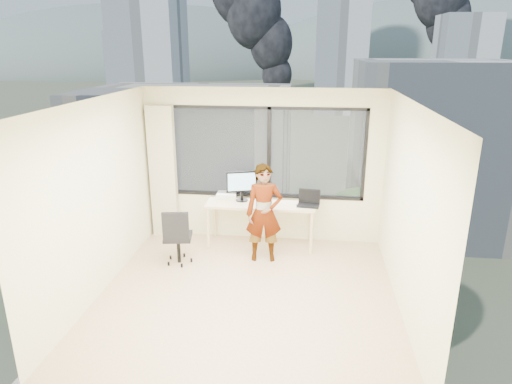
# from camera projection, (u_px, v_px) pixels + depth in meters

# --- Properties ---
(floor) EXTENTS (4.00, 4.00, 0.01)m
(floor) POSITION_uv_depth(u_px,v_px,m) (247.00, 295.00, 6.14)
(floor) COLOR tan
(floor) RESTS_ON ground
(ceiling) EXTENTS (4.00, 4.00, 0.01)m
(ceiling) POSITION_uv_depth(u_px,v_px,m) (246.00, 102.00, 5.34)
(ceiling) COLOR white
(ceiling) RESTS_ON ground
(wall_front) EXTENTS (4.00, 0.01, 2.60)m
(wall_front) POSITION_uv_depth(u_px,v_px,m) (214.00, 283.00, 3.85)
(wall_front) COLOR beige
(wall_front) RESTS_ON ground
(wall_left) EXTENTS (0.01, 4.00, 2.60)m
(wall_left) POSITION_uv_depth(u_px,v_px,m) (97.00, 199.00, 5.97)
(wall_left) COLOR beige
(wall_left) RESTS_ON ground
(wall_right) EXTENTS (0.01, 4.00, 2.60)m
(wall_right) POSITION_uv_depth(u_px,v_px,m) (408.00, 211.00, 5.51)
(wall_right) COLOR beige
(wall_right) RESTS_ON ground
(window_wall) EXTENTS (3.30, 0.16, 1.55)m
(window_wall) POSITION_uv_depth(u_px,v_px,m) (266.00, 153.00, 7.56)
(window_wall) COLOR black
(window_wall) RESTS_ON ground
(curtain) EXTENTS (0.45, 0.14, 2.30)m
(curtain) POSITION_uv_depth(u_px,v_px,m) (163.00, 173.00, 7.76)
(curtain) COLOR beige
(curtain) RESTS_ON floor
(desk) EXTENTS (1.80, 0.60, 0.75)m
(desk) POSITION_uv_depth(u_px,v_px,m) (261.00, 224.00, 7.60)
(desk) COLOR beige
(desk) RESTS_ON floor
(chair) EXTENTS (0.54, 0.54, 0.92)m
(chair) POSITION_uv_depth(u_px,v_px,m) (178.00, 235.00, 6.93)
(chair) COLOR black
(chair) RESTS_ON floor
(person) EXTENTS (0.61, 0.44, 1.55)m
(person) POSITION_uv_depth(u_px,v_px,m) (264.00, 213.00, 6.94)
(person) COLOR #2D2D33
(person) RESTS_ON floor
(monitor) EXTENTS (0.53, 0.26, 0.52)m
(monitor) POSITION_uv_depth(u_px,v_px,m) (242.00, 186.00, 7.50)
(monitor) COLOR black
(monitor) RESTS_ON desk
(game_console) EXTENTS (0.34, 0.29, 0.08)m
(game_console) POSITION_uv_depth(u_px,v_px,m) (227.00, 195.00, 7.74)
(game_console) COLOR white
(game_console) RESTS_ON desk
(laptop) EXTENTS (0.39, 0.41, 0.23)m
(laptop) POSITION_uv_depth(u_px,v_px,m) (309.00, 199.00, 7.30)
(laptop) COLOR black
(laptop) RESTS_ON desk
(cellphone) EXTENTS (0.11, 0.06, 0.01)m
(cellphone) POSITION_uv_depth(u_px,v_px,m) (299.00, 205.00, 7.34)
(cellphone) COLOR black
(cellphone) RESTS_ON desk
(pen_cup) EXTENTS (0.08, 0.08, 0.10)m
(pen_cup) POSITION_uv_depth(u_px,v_px,m) (269.00, 201.00, 7.41)
(pen_cup) COLOR black
(pen_cup) RESTS_ON desk
(handbag) EXTENTS (0.30, 0.21, 0.21)m
(handbag) POSITION_uv_depth(u_px,v_px,m) (310.00, 195.00, 7.54)
(handbag) COLOR #0B4638
(handbag) RESTS_ON desk
(exterior_ground) EXTENTS (400.00, 400.00, 0.04)m
(exterior_ground) POSITION_uv_depth(u_px,v_px,m) (308.00, 112.00, 123.77)
(exterior_ground) COLOR #515B3D
(exterior_ground) RESTS_ON ground
(near_bldg_a) EXTENTS (16.00, 12.00, 14.00)m
(near_bldg_a) POSITION_uv_depth(u_px,v_px,m) (191.00, 174.00, 37.66)
(near_bldg_a) COLOR beige
(near_bldg_a) RESTS_ON exterior_ground
(near_bldg_b) EXTENTS (14.00, 13.00, 16.00)m
(near_bldg_b) POSITION_uv_depth(u_px,v_px,m) (429.00, 149.00, 42.51)
(near_bldg_b) COLOR beige
(near_bldg_b) RESTS_ON exterior_ground
(far_tower_a) EXTENTS (14.00, 14.00, 28.00)m
(far_tower_a) POSITION_uv_depth(u_px,v_px,m) (150.00, 61.00, 99.84)
(far_tower_a) COLOR silver
(far_tower_a) RESTS_ON exterior_ground
(far_tower_b) EXTENTS (13.00, 13.00, 30.00)m
(far_tower_b) POSITION_uv_depth(u_px,v_px,m) (341.00, 55.00, 118.22)
(far_tower_b) COLOR silver
(far_tower_b) RESTS_ON exterior_ground
(far_tower_c) EXTENTS (15.00, 15.00, 26.00)m
(far_tower_c) POSITION_uv_depth(u_px,v_px,m) (463.00, 61.00, 133.49)
(far_tower_c) COLOR silver
(far_tower_c) RESTS_ON exterior_ground
(far_tower_d) EXTENTS (16.00, 14.00, 22.00)m
(far_tower_d) POSITION_uv_depth(u_px,v_px,m) (135.00, 65.00, 155.55)
(far_tower_d) COLOR silver
(far_tower_d) RESTS_ON exterior_ground
(hill_a) EXTENTS (288.00, 216.00, 90.00)m
(hill_a) POSITION_uv_depth(u_px,v_px,m) (145.00, 71.00, 326.31)
(hill_a) COLOR slate
(hill_a) RESTS_ON exterior_ground
(hill_b) EXTENTS (300.00, 220.00, 96.00)m
(hill_b) POSITION_uv_depth(u_px,v_px,m) (462.00, 73.00, 301.17)
(hill_b) COLOR slate
(hill_b) RESTS_ON exterior_ground
(tree_a) EXTENTS (7.00, 7.00, 8.00)m
(tree_a) POSITION_uv_depth(u_px,v_px,m) (67.00, 242.00, 31.83)
(tree_a) COLOR #1C4C19
(tree_a) RESTS_ON exterior_ground
(tree_b) EXTENTS (7.60, 7.60, 9.00)m
(tree_b) POSITION_uv_depth(u_px,v_px,m) (362.00, 281.00, 25.62)
(tree_b) COLOR #1C4C19
(tree_b) RESTS_ON exterior_ground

